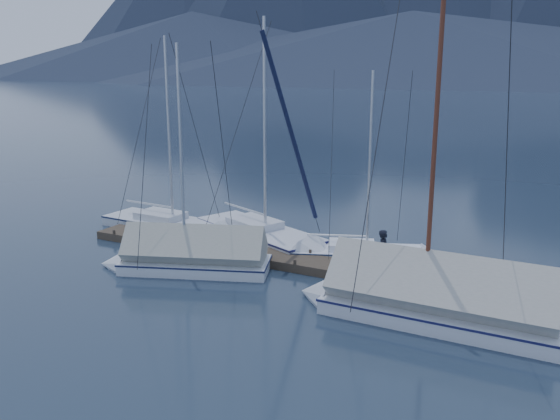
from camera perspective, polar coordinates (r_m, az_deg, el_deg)
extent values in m
plane|color=#162232|center=(22.04, -2.40, -6.67)|extent=(1000.00, 1000.00, 0.00)
cone|color=#192133|center=(328.76, -8.36, 15.35)|extent=(364.00, 364.00, 35.00)
cone|color=#192133|center=(267.42, 12.51, 15.03)|extent=(416.00, 416.00, 30.00)
cube|color=#382D23|center=(23.64, 0.00, -4.78)|extent=(18.00, 1.50, 0.34)
cube|color=black|center=(26.86, -11.46, -3.26)|extent=(3.00, 1.30, 0.30)
cube|color=black|center=(23.71, 0.00, -5.29)|extent=(3.00, 1.30, 0.30)
cube|color=black|center=(21.79, 14.28, -7.49)|extent=(3.00, 1.30, 0.30)
cylinder|color=#382D23|center=(28.52, -13.77, -1.56)|extent=(0.12, 0.12, 0.35)
cylinder|color=#382D23|center=(27.52, -15.67, -2.23)|extent=(0.12, 0.12, 0.35)
cylinder|color=#382D23|center=(26.69, -8.89, -2.37)|extent=(0.12, 0.12, 0.35)
cylinder|color=#382D23|center=(25.63, -10.73, -3.13)|extent=(0.12, 0.12, 0.35)
cylinder|color=#382D23|center=(25.09, -3.33, -3.27)|extent=(0.12, 0.12, 0.35)
cylinder|color=#382D23|center=(23.96, -5.04, -4.13)|extent=(0.12, 0.12, 0.35)
cylinder|color=#382D23|center=(23.77, 2.93, -4.24)|extent=(0.12, 0.12, 0.35)
cylinder|color=#382D23|center=(22.57, 1.45, -5.22)|extent=(0.12, 0.12, 0.35)
cylinder|color=#382D23|center=(22.77, 9.84, -5.26)|extent=(0.12, 0.12, 0.35)
cylinder|color=#382D23|center=(21.51, 8.70, -6.36)|extent=(0.12, 0.12, 0.35)
cylinder|color=#382D23|center=(22.13, 17.30, -6.26)|extent=(0.12, 0.12, 0.35)
cylinder|color=#382D23|center=(20.83, 16.59, -7.48)|extent=(0.12, 0.12, 0.35)
cube|color=silver|center=(29.11, -10.89, -1.55)|extent=(6.47, 2.43, 0.70)
cube|color=silver|center=(29.19, -10.86, -2.15)|extent=(5.47, 1.42, 0.32)
cube|color=#162042|center=(29.03, -10.91, -0.98)|extent=(6.54, 2.45, 0.06)
cone|color=silver|center=(26.92, -4.95, -2.60)|extent=(1.26, 2.09, 2.04)
cube|color=silver|center=(29.18, -11.41, -0.49)|extent=(2.30, 1.59, 0.32)
cylinder|color=#B2B7BF|center=(27.99, -10.65, 7.46)|extent=(0.13, 0.13, 8.50)
cylinder|color=#B2B7BF|center=(29.56, -12.53, 0.58)|extent=(2.87, 0.23, 0.10)
cylinder|color=#26262B|center=(26.98, -8.05, 7.33)|extent=(0.18, 3.21, 8.51)
cube|color=silver|center=(26.97, -2.01, -2.51)|extent=(7.21, 4.79, 0.75)
cube|color=silver|center=(27.07, -2.01, -3.20)|extent=(5.86, 3.44, 0.34)
cube|color=#18194A|center=(26.88, -2.02, -1.85)|extent=(7.28, 4.84, 0.07)
cone|color=silver|center=(24.10, 3.74, -4.53)|extent=(2.02, 2.51, 2.20)
cube|color=silver|center=(27.08, -2.47, -1.23)|extent=(2.84, 2.41, 0.34)
cylinder|color=#B2B7BF|center=(25.66, -1.48, 7.94)|extent=(0.14, 0.14, 9.15)
cylinder|color=#B2B7BF|center=(27.58, -3.48, 0.13)|extent=(2.88, 1.30, 0.10)
cylinder|color=#26262B|center=(24.34, 1.04, 7.63)|extent=(1.38, 3.19, 9.16)
cube|color=white|center=(24.55, 7.49, -4.35)|extent=(5.61, 3.57, 0.59)
cube|color=white|center=(24.63, 7.47, -4.94)|extent=(4.58, 2.54, 0.27)
cube|color=navy|center=(24.47, 7.51, -3.80)|extent=(5.67, 3.61, 0.05)
cone|color=white|center=(24.82, 14.60, -4.49)|extent=(1.52, 1.94, 1.71)
cube|color=white|center=(24.41, 6.90, -3.39)|extent=(2.19, 1.83, 0.27)
cylinder|color=#B2B7BF|center=(23.66, 8.65, 4.52)|extent=(0.11, 0.11, 7.11)
cylinder|color=#B2B7BF|center=(24.30, 5.46, -2.45)|extent=(2.27, 0.94, 0.08)
cylinder|color=#26262B|center=(23.75, 11.87, 4.42)|extent=(0.99, 2.51, 7.11)
cube|color=silver|center=(19.21, 15.04, -9.89)|extent=(7.14, 2.58, 0.76)
cube|color=silver|center=(19.35, 14.97, -10.83)|extent=(6.06, 1.44, 0.34)
cube|color=#191B4C|center=(19.09, 15.10, -9.01)|extent=(7.21, 2.61, 0.07)
cone|color=silver|center=(20.36, 3.71, -8.04)|extent=(1.28, 2.43, 2.42)
cylinder|color=#592819|center=(17.95, 14.59, 5.05)|extent=(0.14, 0.14, 9.18)
cylinder|color=#592819|center=(18.63, 18.70, -7.37)|extent=(3.20, 0.13, 0.10)
cylinder|color=#26262B|center=(18.43, 9.19, 5.53)|extent=(0.06, 3.58, 9.19)
cube|color=#A9A79E|center=(18.90, 15.20, -7.56)|extent=(6.78, 2.62, 2.57)
cube|color=silver|center=(23.10, -8.10, -5.51)|extent=(5.96, 3.82, 0.66)
cube|color=silver|center=(23.20, -8.08, -6.21)|extent=(4.86, 2.68, 0.30)
cube|color=#161C42|center=(23.01, -8.13, -4.85)|extent=(6.02, 3.85, 0.06)
cone|color=silver|center=(24.14, -15.61, -5.04)|extent=(1.70, 2.19, 1.92)
cylinder|color=#B2B7BF|center=(22.18, -9.48, 5.20)|extent=(0.12, 0.12, 8.02)
cylinder|color=#B2B7BF|center=(22.58, -5.72, -3.41)|extent=(2.40, 0.96, 0.09)
cylinder|color=#26262B|center=(22.62, -12.91, 5.20)|extent=(1.00, 2.66, 8.02)
cube|color=#9A9B91|center=(22.87, -8.16, -3.78)|extent=(5.71, 3.75, 2.04)
imported|color=black|center=(21.64, 9.94, -4.01)|extent=(0.45, 0.64, 1.65)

